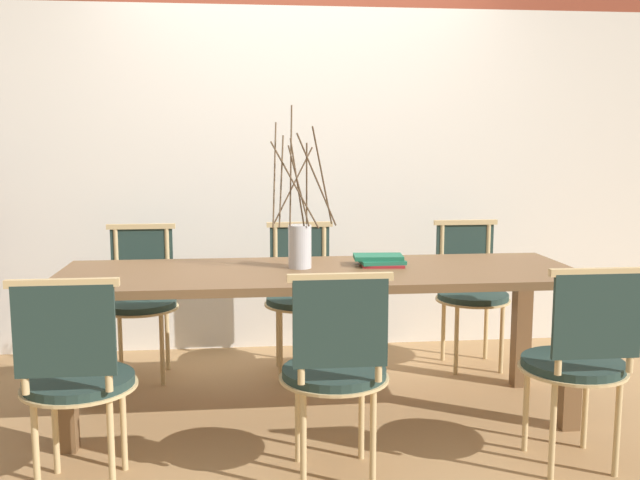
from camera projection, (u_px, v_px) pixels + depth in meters
The scene contains 11 objects.
ground_plane at pixel (320, 414), 3.63m from camera, with size 16.00×16.00×0.00m, color #A87F51.
wall_rear at pixel (299, 107), 4.65m from camera, with size 12.00×0.06×3.20m.
dining_table at pixel (320, 290), 3.54m from camera, with size 2.56×0.82×0.75m.
chair_near_leftend at pixel (76, 374), 2.75m from camera, with size 0.45×0.45×0.89m.
chair_near_left at pixel (336, 365), 2.86m from camera, with size 0.45×0.45×0.89m.
chair_near_center at pixel (578, 357), 2.97m from camera, with size 0.45×0.45×0.89m.
chair_far_leftend at pixel (140, 295), 4.16m from camera, with size 0.45×0.45×0.89m.
chair_far_left at pixel (302, 291), 4.27m from camera, with size 0.45×0.45×0.89m.
chair_far_center at pixel (471, 287), 4.38m from camera, with size 0.45×0.45×0.89m.
vase_centerpiece at pixel (300, 240), 3.57m from camera, with size 0.33×0.33×0.81m.
book_stack at pixel (380, 260), 3.66m from camera, with size 0.26×0.21×0.05m.
Camera 1 is at (-0.37, -3.45, 1.39)m, focal length 40.00 mm.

